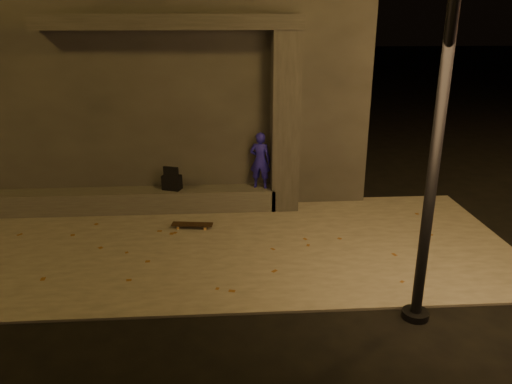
{
  "coord_description": "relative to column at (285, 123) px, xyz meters",
  "views": [
    {
      "loc": [
        0.45,
        -6.1,
        3.91
      ],
      "look_at": [
        1.0,
        2.0,
        1.01
      ],
      "focal_mm": 35.0,
      "sensor_mm": 36.0,
      "label": 1
    }
  ],
  "objects": [
    {
      "name": "ground",
      "position": [
        -1.7,
        -3.75,
        -1.84
      ],
      "size": [
        120.0,
        120.0,
        0.0
      ],
      "primitive_type": "plane",
      "color": "black",
      "rests_on": "ground"
    },
    {
      "name": "sidewalk",
      "position": [
        -1.7,
        -1.75,
        -1.82
      ],
      "size": [
        11.0,
        4.4,
        0.04
      ],
      "primitive_type": "cube",
      "color": "#625C56",
      "rests_on": "ground"
    },
    {
      "name": "building",
      "position": [
        -2.7,
        2.74,
        0.77
      ],
      "size": [
        9.0,
        5.1,
        5.22
      ],
      "color": "#363431",
      "rests_on": "ground"
    },
    {
      "name": "ledge",
      "position": [
        -3.2,
        0.0,
        -1.58
      ],
      "size": [
        6.0,
        0.55,
        0.45
      ],
      "primitive_type": "cube",
      "color": "#4A4843",
      "rests_on": "sidewalk"
    },
    {
      "name": "column",
      "position": [
        0.0,
        0.0,
        0.0
      ],
      "size": [
        0.55,
        0.55,
        3.6
      ],
      "primitive_type": "cube",
      "color": "#363431",
      "rests_on": "sidewalk"
    },
    {
      "name": "canopy",
      "position": [
        -2.2,
        0.05,
        1.94
      ],
      "size": [
        5.0,
        0.7,
        0.28
      ],
      "primitive_type": "cube",
      "color": "#363431",
      "rests_on": "column"
    },
    {
      "name": "skateboarder",
      "position": [
        -0.5,
        0.0,
        -0.76
      ],
      "size": [
        0.49,
        0.39,
        1.18
      ],
      "primitive_type": "imported",
      "rotation": [
        0.0,
        0.0,
        2.87
      ],
      "color": "#201AAA",
      "rests_on": "ledge"
    },
    {
      "name": "backpack",
      "position": [
        -2.33,
        0.0,
        -1.17
      ],
      "size": [
        0.43,
        0.35,
        0.52
      ],
      "rotation": [
        0.0,
        0.0,
        -0.36
      ],
      "color": "black",
      "rests_on": "ledge"
    },
    {
      "name": "skateboard",
      "position": [
        -1.88,
        -1.0,
        -1.73
      ],
      "size": [
        0.8,
        0.3,
        0.09
      ],
      "rotation": [
        0.0,
        0.0,
        -0.13
      ],
      "color": "black",
      "rests_on": "sidewalk"
    }
  ]
}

